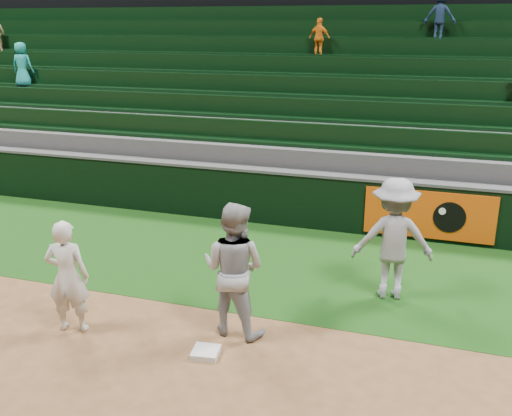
{
  "coord_description": "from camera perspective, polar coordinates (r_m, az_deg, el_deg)",
  "views": [
    {
      "loc": [
        3.04,
        -6.6,
        4.33
      ],
      "look_at": [
        0.15,
        2.3,
        1.3
      ],
      "focal_mm": 40.0,
      "sensor_mm": 36.0,
      "label": 1
    }
  ],
  "objects": [
    {
      "name": "first_base",
      "position": [
        8.09,
        -5.05,
        -14.18
      ],
      "size": [
        0.41,
        0.41,
        0.08
      ],
      "primitive_type": "cube",
      "rotation": [
        0.0,
        0.0,
        0.14
      ],
      "color": "silver",
      "rests_on": "ground"
    },
    {
      "name": "field_wall",
      "position": [
        12.72,
        3.5,
        1.03
      ],
      "size": [
        36.0,
        0.45,
        1.25
      ],
      "color": "black",
      "rests_on": "ground"
    },
    {
      "name": "base_coach",
      "position": [
        9.48,
        13.57,
        -3.02
      ],
      "size": [
        1.43,
        1.0,
        2.02
      ],
      "primitive_type": "imported",
      "rotation": [
        0.0,
        0.0,
        3.35
      ],
      "color": "gray",
      "rests_on": "foul_grass"
    },
    {
      "name": "baserunner",
      "position": [
        8.19,
        -2.23,
        -6.12
      ],
      "size": [
        1.06,
        0.87,
        1.99
      ],
      "primitive_type": "imported",
      "rotation": [
        0.0,
        0.0,
        3.01
      ],
      "color": "#94979E",
      "rests_on": "ground"
    },
    {
      "name": "foul_grass",
      "position": [
        10.96,
        0.37,
        -5.3
      ],
      "size": [
        36.0,
        4.2,
        0.01
      ],
      "primitive_type": "cube",
      "color": "#11370D",
      "rests_on": "ground"
    },
    {
      "name": "first_baseman",
      "position": [
        8.71,
        -18.33,
        -6.53
      ],
      "size": [
        0.71,
        0.55,
        1.71
      ],
      "primitive_type": "imported",
      "rotation": [
        0.0,
        0.0,
        3.39
      ],
      "color": "silver",
      "rests_on": "ground"
    },
    {
      "name": "stadium_seating",
      "position": [
        16.08,
        6.9,
        8.42
      ],
      "size": [
        36.0,
        5.95,
        5.19
      ],
      "color": "#39393B",
      "rests_on": "ground"
    },
    {
      "name": "ground",
      "position": [
        8.46,
        -5.96,
        -12.96
      ],
      "size": [
        70.0,
        70.0,
        0.0
      ],
      "primitive_type": "plane",
      "color": "brown",
      "rests_on": "ground"
    }
  ]
}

